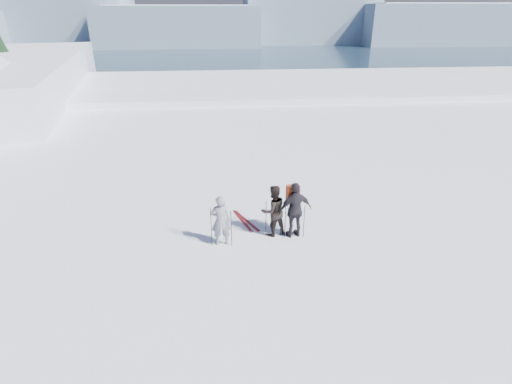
% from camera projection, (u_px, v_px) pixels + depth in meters
% --- Properties ---
extents(lake_basin, '(820.00, 820.00, 71.62)m').
position_uv_depth(lake_basin, '(256.00, 152.00, 40.54)').
color(lake_basin, white).
rests_on(lake_basin, ground).
extents(far_mountain_range, '(770.00, 110.00, 53.00)m').
position_uv_depth(far_mountain_range, '(246.00, 22.00, 426.89)').
color(far_mountain_range, slate).
rests_on(far_mountain_range, ground).
extents(skier_grey, '(0.64, 0.44, 1.69)m').
position_uv_depth(skier_grey, '(221.00, 221.00, 12.46)').
color(skier_grey, gray).
rests_on(skier_grey, ground).
extents(skier_dark, '(1.03, 0.92, 1.76)m').
position_uv_depth(skier_dark, '(273.00, 211.00, 13.00)').
color(skier_dark, black).
rests_on(skier_dark, ground).
extents(skier_pack, '(1.20, 0.70, 1.91)m').
position_uv_depth(skier_pack, '(295.00, 210.00, 12.86)').
color(skier_pack, black).
rests_on(skier_pack, ground).
extents(backpack, '(0.45, 0.31, 0.52)m').
position_uv_depth(backpack, '(294.00, 173.00, 12.57)').
color(backpack, '#BF3D12').
rests_on(backpack, skier_pack).
extents(ski_poles, '(3.02, 0.52, 1.34)m').
position_uv_depth(ski_poles, '(263.00, 222.00, 12.82)').
color(ski_poles, black).
rests_on(ski_poles, ground).
extents(skis_loose, '(0.86, 1.64, 0.03)m').
position_uv_depth(skis_loose, '(245.00, 221.00, 14.16)').
color(skis_loose, black).
rests_on(skis_loose, ground).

